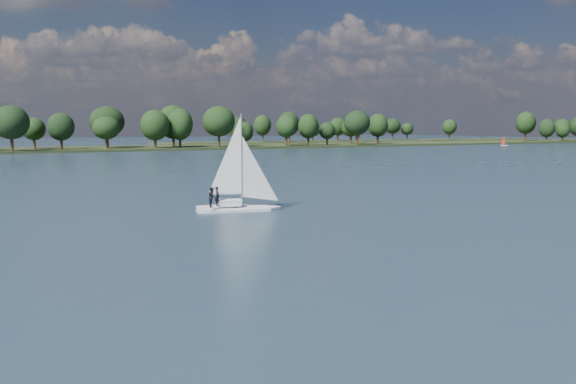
# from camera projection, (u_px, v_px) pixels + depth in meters

# --- Properties ---
(ground) EXTENTS (700.00, 700.00, 0.00)m
(ground) POSITION_uv_depth(u_px,v_px,m) (166.00, 172.00, 112.95)
(ground) COLOR #233342
(ground) RESTS_ON ground
(far_shore) EXTENTS (660.00, 40.00, 1.50)m
(far_shore) POSITION_uv_depth(u_px,v_px,m) (56.00, 151.00, 210.15)
(far_shore) COLOR black
(far_shore) RESTS_ON ground
(far_shore_back) EXTENTS (220.00, 30.00, 1.40)m
(far_shore_back) POSITION_uv_depth(u_px,v_px,m) (365.00, 142.00, 329.58)
(far_shore_back) COLOR black
(far_shore_back) RESTS_ON ground
(sailboat) EXTENTS (7.63, 3.77, 9.67)m
(sailboat) POSITION_uv_depth(u_px,v_px,m) (234.00, 183.00, 60.63)
(sailboat) COLOR silver
(sailboat) RESTS_ON ground
(dinghy_orange) EXTENTS (2.93, 2.43, 4.45)m
(dinghy_orange) POSITION_uv_depth(u_px,v_px,m) (504.00, 143.00, 263.85)
(dinghy_orange) COLOR white
(dinghy_orange) RESTS_ON ground
(treeline) EXTENTS (563.00, 74.11, 17.80)m
(treeline) POSITION_uv_depth(u_px,v_px,m) (6.00, 126.00, 199.55)
(treeline) COLOR black
(treeline) RESTS_ON ground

